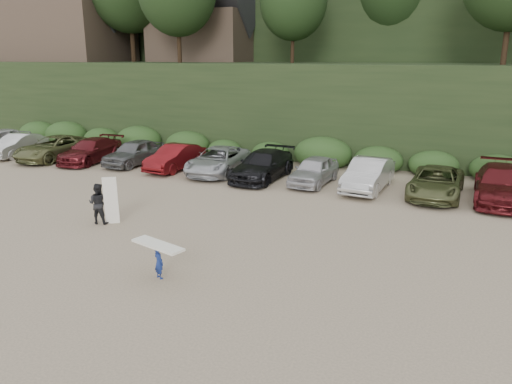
% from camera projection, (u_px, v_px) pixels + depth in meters
% --- Properties ---
extents(ground, '(120.00, 120.00, 0.00)m').
position_uv_depth(ground, '(189.00, 243.00, 17.99)').
color(ground, tan).
rests_on(ground, ground).
extents(hillside_backdrop, '(90.00, 41.50, 28.00)m').
position_uv_depth(hillside_backdrop, '(374.00, 4.00, 47.08)').
color(hillside_backdrop, black).
rests_on(hillside_backdrop, ground).
extents(parked_cars, '(39.56, 6.12, 1.63)m').
position_uv_depth(parked_cars, '(237.00, 163.00, 27.76)').
color(parked_cars, silver).
rests_on(parked_cars, ground).
extents(child_surfer, '(1.92, 1.02, 1.11)m').
position_uv_depth(child_surfer, '(158.00, 255.00, 14.99)').
color(child_surfer, navy).
rests_on(child_surfer, ground).
extents(adult_surfer, '(1.31, 0.78, 1.95)m').
position_uv_depth(adult_surfer, '(99.00, 203.00, 19.90)').
color(adult_surfer, black).
rests_on(adult_surfer, ground).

